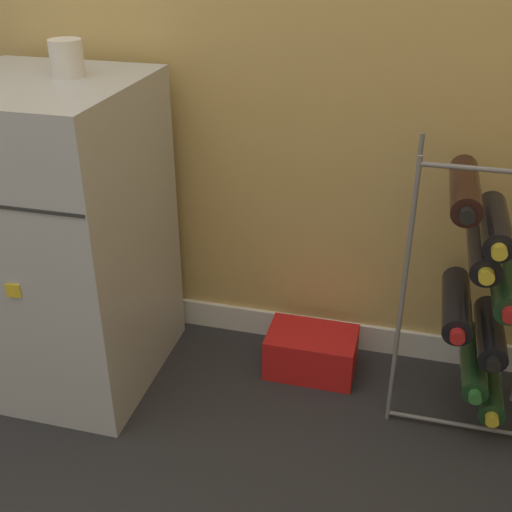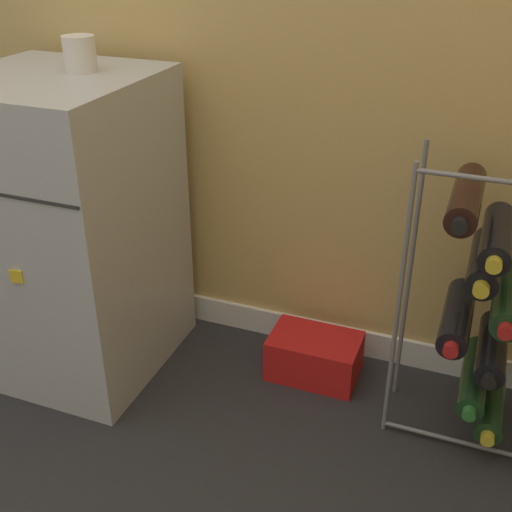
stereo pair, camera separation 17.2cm
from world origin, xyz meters
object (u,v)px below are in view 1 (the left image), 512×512
(mini_fridge, at_px, (58,239))
(soda_box, at_px, (311,352))
(wine_rack, at_px, (481,292))
(fridge_top_cup, at_px, (67,58))

(mini_fridge, relative_size, soda_box, 3.30)
(wine_rack, distance_m, fridge_top_cup, 1.22)
(mini_fridge, xyz_separation_m, wine_rack, (1.16, 0.08, -0.05))
(wine_rack, height_order, fridge_top_cup, fridge_top_cup)
(wine_rack, relative_size, soda_box, 2.89)
(soda_box, height_order, fridge_top_cup, fridge_top_cup)
(wine_rack, bearing_deg, mini_fridge, -176.07)
(mini_fridge, height_order, wine_rack, mini_fridge)
(soda_box, bearing_deg, wine_rack, -10.08)
(soda_box, distance_m, fridge_top_cup, 1.09)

